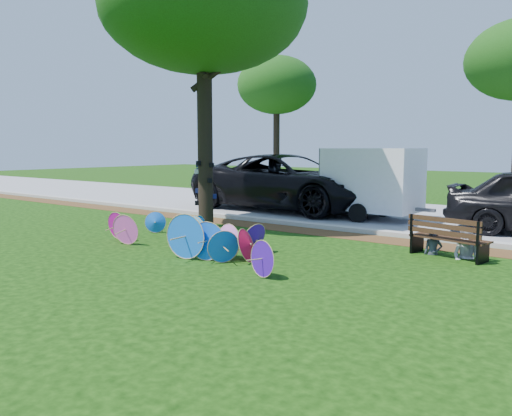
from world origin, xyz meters
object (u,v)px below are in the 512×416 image
(parasol_pile, at_px, (195,235))
(person_left, at_px, (434,231))
(main_tree, at_px, (203,9))
(cargo_trailer, at_px, (372,180))
(park_bench, at_px, (450,237))
(person_right, at_px, (468,228))
(black_van, at_px, (288,182))

(parasol_pile, distance_m, person_left, 5.23)
(main_tree, relative_size, cargo_trailer, 2.83)
(main_tree, xyz_separation_m, cargo_trailer, (3.29, 4.37, -4.91))
(park_bench, bearing_deg, person_right, 20.14)
(park_bench, bearing_deg, parasol_pile, -136.14)
(main_tree, bearing_deg, parasol_pile, -51.09)
(park_bench, height_order, person_left, person_left)
(parasol_pile, height_order, cargo_trailer, cargo_trailer)
(parasol_pile, bearing_deg, cargo_trailer, 82.40)
(black_van, distance_m, person_right, 8.96)
(cargo_trailer, height_order, person_left, cargo_trailer)
(person_left, bearing_deg, parasol_pile, -168.38)
(main_tree, height_order, parasol_pile, main_tree)
(parasol_pile, bearing_deg, person_right, 30.45)
(black_van, bearing_deg, cargo_trailer, -95.43)
(main_tree, distance_m, black_van, 7.06)
(parasol_pile, distance_m, person_right, 5.83)
(main_tree, bearing_deg, person_right, 0.56)
(black_van, xyz_separation_m, person_right, (7.59, -4.73, -0.40))
(main_tree, distance_m, park_bench, 9.08)
(main_tree, height_order, cargo_trailer, main_tree)
(main_tree, distance_m, parasol_pile, 6.91)
(parasol_pile, xyz_separation_m, park_bench, (4.67, 2.90, 0.05))
(parasol_pile, height_order, black_van, black_van)
(parasol_pile, bearing_deg, main_tree, 128.91)
(parasol_pile, distance_m, black_van, 8.13)
(main_tree, relative_size, person_left, 7.63)
(cargo_trailer, bearing_deg, person_right, -43.99)
(black_van, distance_m, cargo_trailer, 3.58)
(park_bench, relative_size, person_left, 1.56)
(black_van, xyz_separation_m, person_left, (6.89, -4.73, -0.51))
(person_left, height_order, person_right, person_right)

